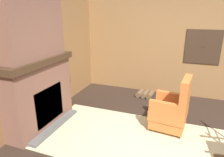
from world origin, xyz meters
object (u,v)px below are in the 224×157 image
at_px(decorative_plate_on_mantel, 28,52).
at_px(armchair, 172,111).
at_px(oil_lamp_vase, 17,57).
at_px(storage_case, 47,51).
at_px(firewood_stack, 145,94).

bearing_deg(decorative_plate_on_mantel, armchair, 18.64).
height_order(oil_lamp_vase, decorative_plate_on_mantel, oil_lamp_vase).
bearing_deg(storage_case, armchair, 8.23).
bearing_deg(firewood_stack, oil_lamp_vase, -123.26).
bearing_deg(armchair, firewood_stack, -55.04).
xyz_separation_m(armchair, storage_case, (-2.31, -0.33, 1.00)).
relative_size(storage_case, decorative_plate_on_mantel, 1.03).
bearing_deg(oil_lamp_vase, firewood_stack, 56.74).
bearing_deg(decorative_plate_on_mantel, storage_case, 87.46).
relative_size(oil_lamp_vase, storage_case, 1.00).
distance_m(armchair, oil_lamp_vase, 2.74).
xyz_separation_m(armchair, oil_lamp_vase, (-2.31, -1.05, 1.02)).
relative_size(armchair, oil_lamp_vase, 4.29).
bearing_deg(armchair, decorative_plate_on_mantel, 24.84).
height_order(firewood_stack, oil_lamp_vase, oil_lamp_vase).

